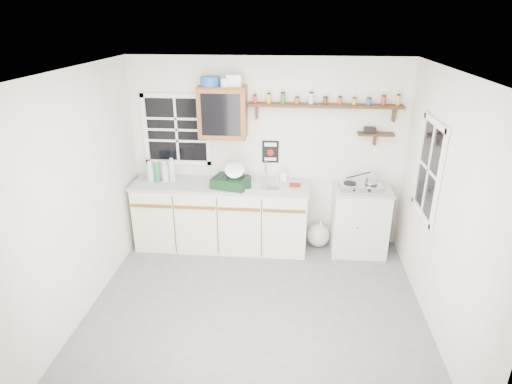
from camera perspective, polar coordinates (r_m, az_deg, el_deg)
room at (r=4.22m, az=-0.01°, el=-1.32°), size 3.64×3.24×2.54m
main_cabinet at (r=5.79m, az=-4.63°, el=-3.07°), size 2.31×0.63×0.92m
right_cabinet at (r=5.81m, az=13.58°, el=-3.63°), size 0.73×0.57×0.91m
sink at (r=5.55m, az=0.70°, el=1.11°), size 0.52×0.44×0.29m
upper_cabinet at (r=5.48m, az=-4.46°, el=10.55°), size 0.60×0.32×0.65m
upper_cabinet_clutter at (r=5.42m, az=-4.86°, el=14.53°), size 0.51×0.24×0.14m
spice_shelf at (r=5.47m, az=9.18°, el=11.42°), size 1.91×0.18×0.35m
secondary_shelf at (r=5.63m, az=15.44°, el=7.54°), size 0.45×0.16×0.24m
warning_sign at (r=5.69m, az=1.93°, el=5.39°), size 0.22×0.02×0.30m
window_back at (r=5.82m, az=-10.55°, el=8.16°), size 0.93×0.03×0.98m
window_right at (r=4.86m, az=22.08°, el=2.78°), size 0.03×0.78×1.08m
water_bottles at (r=5.77m, az=-12.52°, el=2.70°), size 0.37×0.12×0.31m
dish_rack at (r=5.44m, az=-3.22°, el=1.72°), size 0.51×0.43×0.33m
soap_bottle at (r=5.67m, az=3.69°, el=2.37°), size 0.08×0.08×0.18m
rag at (r=5.53m, az=5.21°, el=0.94°), size 0.14×0.12×0.02m
hotplate at (r=5.60m, az=13.72°, el=0.79°), size 0.55×0.32×0.08m
saucepan at (r=5.59m, az=15.06°, el=1.53°), size 0.37×0.23×0.16m
trash_bag at (r=5.93m, az=8.32°, el=-5.69°), size 0.36×0.33×0.41m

